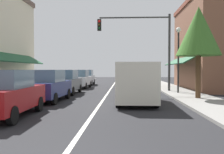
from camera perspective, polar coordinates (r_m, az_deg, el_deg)
The scene contains 14 objects.
ground_plane at distance 21.26m, azimuth -0.59°, elevation -3.13°, with size 80.00×80.00×0.00m, color black.
sidewalk_left at distance 22.25m, azimuth -14.90°, elevation -2.82°, with size 2.60×56.00×0.12m, color #A39E99.
sidewalk_right at distance 21.64m, azimuth 14.12°, elevation -2.94°, with size 2.60×56.00×0.12m, color gray.
lane_center_stripe at distance 21.25m, azimuth -0.59°, elevation -3.12°, with size 0.14×52.00×0.01m, color silver.
storefront_right_block at distance 24.52m, azimuth 21.35°, elevation 6.72°, with size 5.72×10.20×7.97m.
parked_car_nearest_left at distance 10.16m, azimuth -22.88°, elevation -3.52°, with size 1.86×4.14×1.77m.
parked_car_second_left at distance 14.48m, azimuth -14.39°, elevation -1.94°, with size 1.88×4.15×1.77m.
parked_car_third_left at distance 18.81m, azimuth -10.48°, elevation -1.10°, with size 1.82×4.12×1.77m.
parked_car_far_left at distance 24.44m, azimuth -7.36°, elevation -0.46°, with size 1.84×4.13×1.77m.
parked_car_distant_left at distance 29.41m, azimuth -5.95°, elevation -0.10°, with size 1.82×4.12×1.77m.
van_in_lane at distance 13.40m, azimuth 5.52°, elevation -1.03°, with size 2.09×5.22×2.12m.
traffic_signal_mast_arm at distance 20.22m, azimuth 7.45°, elevation 8.61°, with size 5.76×0.50×6.16m.
street_lamp_right_mid at distance 18.78m, azimuth 14.81°, elevation 6.10°, with size 0.36×0.36×4.82m.
tree_right_near at distance 15.72m, azimuth 19.02°, elevation 9.68°, with size 2.60×2.60×5.46m.
Camera 1 is at (1.22, -3.15, 1.77)m, focal length 40.35 mm.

